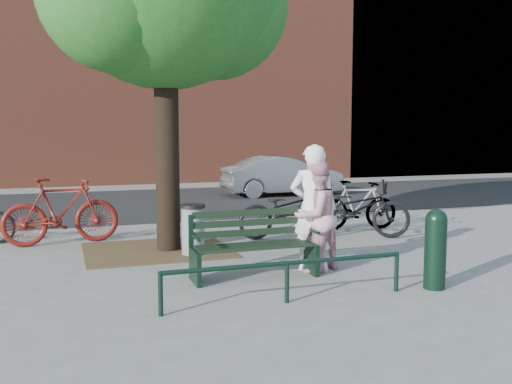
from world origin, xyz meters
name	(u,v)px	position (x,y,z in m)	size (l,w,h in m)	color
ground	(254,278)	(0.00, 0.00, 0.00)	(90.00, 90.00, 0.00)	gray
dirt_pit	(157,250)	(-1.00, 2.20, 0.01)	(2.40, 2.00, 0.02)	brown
road	(157,203)	(0.00, 8.50, 0.01)	(40.00, 7.00, 0.01)	black
townhouse_row	(128,21)	(0.17, 16.00, 6.25)	(45.00, 4.00, 14.00)	brown
park_bench	(253,243)	(0.00, 0.08, 0.48)	(1.74, 0.54, 0.97)	black
guard_railing	(287,269)	(0.00, -1.20, 0.40)	(3.06, 0.06, 0.51)	black
person_left	(313,208)	(0.95, 0.15, 0.92)	(0.67, 0.44, 1.84)	white
person_right	(315,216)	(0.95, 0.08, 0.81)	(0.78, 0.61, 1.61)	pink
bollard	(435,246)	(2.04, -1.25, 0.56)	(0.28, 0.28, 1.04)	black
litter_bin	(193,229)	(-0.49, 1.70, 0.42)	(0.41, 0.41, 0.83)	gray
bicycle_b	(61,211)	(-2.52, 3.29, 0.60)	(0.57, 2.01, 1.21)	#63140E
bicycle_c	(288,211)	(1.55, 2.60, 0.52)	(0.68, 1.96, 1.03)	black
bicycle_d	(357,205)	(3.20, 2.92, 0.51)	(0.48, 1.69, 1.02)	gray
bicycle_e	(354,209)	(2.75, 2.20, 0.55)	(0.73, 2.09, 1.10)	black
parked_car	(283,176)	(3.98, 9.03, 0.61)	(1.30, 3.72, 1.23)	gray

